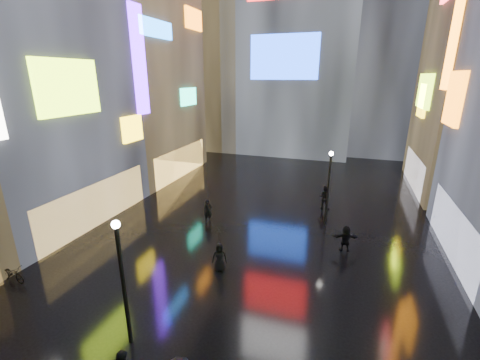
% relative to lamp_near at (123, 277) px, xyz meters
% --- Properties ---
extents(ground, '(140.00, 140.00, 0.00)m').
position_rel_lamp_near_xyz_m(ground, '(2.42, 14.20, -2.94)').
color(ground, black).
rests_on(ground, ground).
extents(building_left_mid, '(10.28, 12.70, 24.00)m').
position_rel_lamp_near_xyz_m(building_left_mid, '(-13.55, 8.21, 9.03)').
color(building_left_mid, black).
rests_on(building_left_mid, ground).
extents(building_left_far, '(10.28, 12.00, 22.00)m').
position_rel_lamp_near_xyz_m(building_left_far, '(-13.56, 20.20, 8.04)').
color(building_left_far, black).
rests_on(building_left_far, ground).
extents(tower_flank_right, '(12.00, 12.00, 34.00)m').
position_rel_lamp_near_xyz_m(tower_flank_right, '(11.42, 40.20, 14.06)').
color(tower_flank_right, black).
rests_on(tower_flank_right, ground).
extents(tower_flank_left, '(10.00, 10.00, 26.00)m').
position_rel_lamp_near_xyz_m(tower_flank_left, '(-11.58, 36.20, 10.06)').
color(tower_flank_left, black).
rests_on(tower_flank_left, ground).
extents(lamp_near, '(0.30, 0.30, 5.20)m').
position_rel_lamp_near_xyz_m(lamp_near, '(0.00, 0.00, 0.00)').
color(lamp_near, black).
rests_on(lamp_near, ground).
extents(lamp_far, '(0.30, 0.30, 5.20)m').
position_rel_lamp_near_xyz_m(lamp_far, '(6.37, 13.30, 0.00)').
color(lamp_far, black).
rests_on(lamp_far, ground).
extents(pedestrian_4, '(0.89, 0.72, 1.59)m').
position_rel_lamp_near_xyz_m(pedestrian_4, '(1.48, 5.61, -2.15)').
color(pedestrian_4, black).
rests_on(pedestrian_4, ground).
extents(pedestrian_5, '(1.54, 0.77, 1.59)m').
position_rel_lamp_near_xyz_m(pedestrian_5, '(7.75, 9.86, -2.15)').
color(pedestrian_5, black).
rests_on(pedestrian_5, ground).
extents(pedestrian_6, '(0.72, 0.69, 1.65)m').
position_rel_lamp_near_xyz_m(pedestrian_6, '(-1.55, 10.92, -2.12)').
color(pedestrian_6, black).
rests_on(pedestrian_6, ground).
extents(pedestrian_7, '(1.02, 0.86, 1.87)m').
position_rel_lamp_near_xyz_m(pedestrian_7, '(6.05, 16.04, -2.01)').
color(pedestrian_7, black).
rests_on(pedestrian_7, ground).
extents(umbrella_2, '(1.37, 1.37, 0.88)m').
position_rel_lamp_near_xyz_m(umbrella_2, '(1.48, 5.61, -0.91)').
color(umbrella_2, black).
rests_on(umbrella_2, pedestrian_4).
extents(bicycle, '(1.67, 0.66, 0.86)m').
position_rel_lamp_near_xyz_m(bicycle, '(-8.08, 1.39, -2.51)').
color(bicycle, black).
rests_on(bicycle, ground).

